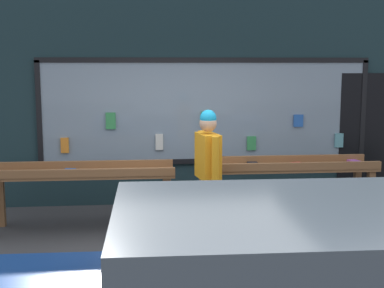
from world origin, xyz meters
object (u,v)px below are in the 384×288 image
Objects in this scene: small_dog at (177,228)px; display_table_right at (286,172)px; person_browsing at (208,165)px; display_table_left at (82,178)px.

display_table_right is at bearing -72.74° from small_dog.
person_browsing is at bearing -152.78° from display_table_right.
person_browsing reaches higher than small_dog.
display_table_right is 1.89m from small_dog.
person_browsing is at bearing -68.84° from small_dog.
person_browsing is at bearing -20.19° from display_table_left.
display_table_right is at bearing -73.27° from person_browsing.
person_browsing reaches higher than display_table_right.
display_table_left reaches higher than small_dog.
small_dog is at bearing 112.08° from person_browsing.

